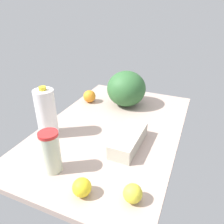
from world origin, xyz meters
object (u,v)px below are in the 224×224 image
(tumbler_cup, at_px, (51,152))
(orange_near_front, at_px, (89,96))
(lemon_loose, at_px, (82,187))
(lemon_far_back, at_px, (133,193))
(egg_carton, at_px, (129,140))
(milk_jug, at_px, (46,113))
(watermelon, at_px, (126,89))

(tumbler_cup, distance_m, orange_near_front, 0.71)
(lemon_loose, height_order, lemon_far_back, lemon_loose)
(orange_near_front, bearing_deg, egg_carton, -132.17)
(tumbler_cup, bearing_deg, orange_near_front, 15.28)
(egg_carton, bearing_deg, milk_jug, 99.82)
(watermelon, height_order, lemon_far_back, watermelon)
(orange_near_front, xyz_separation_m, lemon_far_back, (-0.70, -0.56, -0.01))
(lemon_loose, xyz_separation_m, lemon_far_back, (0.05, -0.18, -0.00))
(egg_carton, height_order, lemon_far_back, same)
(egg_carton, distance_m, orange_near_front, 0.58)
(lemon_loose, height_order, orange_near_front, orange_near_front)
(watermelon, relative_size, lemon_far_back, 3.64)
(milk_jug, relative_size, tumbler_cup, 1.45)
(lemon_loose, distance_m, lemon_far_back, 0.19)
(watermelon, bearing_deg, tumbler_cup, 174.71)
(tumbler_cup, bearing_deg, egg_carton, -40.14)
(egg_carton, relative_size, watermelon, 1.07)
(egg_carton, height_order, lemon_loose, same)
(tumbler_cup, xyz_separation_m, orange_near_front, (0.68, 0.19, -0.05))
(orange_near_front, bearing_deg, lemon_far_back, -141.68)
(egg_carton, xyz_separation_m, orange_near_front, (0.39, 0.43, 0.01))
(egg_carton, bearing_deg, lemon_loose, 171.71)
(egg_carton, xyz_separation_m, watermelon, (0.45, 0.18, 0.08))
(egg_carton, xyz_separation_m, lemon_loose, (-0.36, 0.06, 0.00))
(milk_jug, distance_m, lemon_loose, 0.49)
(milk_jug, height_order, watermelon, milk_jug)
(watermelon, xyz_separation_m, lemon_loose, (-0.81, -0.12, -0.08))
(egg_carton, height_order, watermelon, watermelon)
(orange_near_front, bearing_deg, tumbler_cup, -164.72)
(watermelon, bearing_deg, egg_carton, -158.63)
(milk_jug, height_order, lemon_far_back, milk_jug)
(orange_near_front, height_order, lemon_far_back, orange_near_front)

